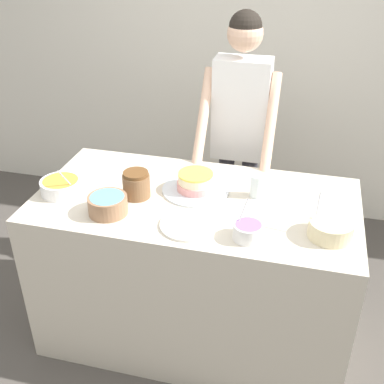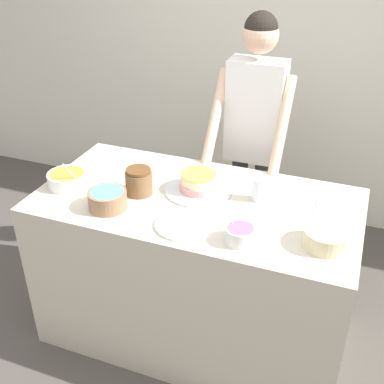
# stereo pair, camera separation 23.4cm
# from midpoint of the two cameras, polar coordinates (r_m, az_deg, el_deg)

# --- Properties ---
(ground_plane) EXTENTS (14.00, 14.00, 0.00)m
(ground_plane) POSITION_cam_midpoint_polar(r_m,az_deg,el_deg) (2.71, -0.20, -21.79)
(ground_plane) COLOR #4C4742
(wall_back) EXTENTS (10.00, 0.05, 2.60)m
(wall_back) POSITION_cam_midpoint_polar(r_m,az_deg,el_deg) (3.64, 11.20, 16.37)
(wall_back) COLOR silver
(wall_back) RESTS_ON ground_plane
(counter) EXTENTS (1.62, 0.83, 0.89)m
(counter) POSITION_cam_midpoint_polar(r_m,az_deg,el_deg) (2.66, 3.03, -9.17)
(counter) COLOR beige
(counter) RESTS_ON ground_plane
(person_baker) EXTENTS (0.45, 0.46, 1.68)m
(person_baker) POSITION_cam_midpoint_polar(r_m,az_deg,el_deg) (2.94, 9.68, 8.13)
(person_baker) COLOR #2D2D38
(person_baker) RESTS_ON ground_plane
(cake) EXTENTS (0.35, 0.35, 0.10)m
(cake) POSITION_cam_midpoint_polar(r_m,az_deg,el_deg) (2.46, 3.48, 0.89)
(cake) COLOR silver
(cake) RESTS_ON counter
(frosting_bowl_white) EXTENTS (0.20, 0.20, 0.20)m
(frosting_bowl_white) POSITION_cam_midpoint_polar(r_m,az_deg,el_deg) (2.16, 18.64, -5.22)
(frosting_bowl_white) COLOR beige
(frosting_bowl_white) RESTS_ON counter
(frosting_bowl_purple) EXTENTS (0.14, 0.14, 0.17)m
(frosting_bowl_purple) POSITION_cam_midpoint_polar(r_m,az_deg,el_deg) (2.10, 8.95, -5.05)
(frosting_bowl_purple) COLOR white
(frosting_bowl_purple) RESTS_ON counter
(frosting_bowl_orange) EXTENTS (0.21, 0.21, 0.17)m
(frosting_bowl_orange) POSITION_cam_midpoint_polar(r_m,az_deg,el_deg) (2.56, -12.02, 1.48)
(frosting_bowl_orange) COLOR white
(frosting_bowl_orange) RESTS_ON counter
(frosting_bowl_blue) EXTENTS (0.19, 0.19, 0.09)m
(frosting_bowl_blue) POSITION_cam_midpoint_polar(r_m,az_deg,el_deg) (2.33, -7.17, -0.91)
(frosting_bowl_blue) COLOR #936B4C
(frosting_bowl_blue) RESTS_ON counter
(drinking_glass) EXTENTS (0.07, 0.07, 0.12)m
(drinking_glass) POSITION_cam_midpoint_polar(r_m,az_deg,el_deg) (2.41, 10.68, 0.20)
(drinking_glass) COLOR silver
(drinking_glass) RESTS_ON counter
(ceramic_plate) EXTENTS (0.26, 0.26, 0.01)m
(ceramic_plate) POSITION_cam_midpoint_polar(r_m,az_deg,el_deg) (2.20, 2.03, -3.96)
(ceramic_plate) COLOR white
(ceramic_plate) RESTS_ON counter
(stoneware_jar) EXTENTS (0.14, 0.14, 0.14)m
(stoneware_jar) POSITION_cam_midpoint_polar(r_m,az_deg,el_deg) (2.42, -3.59, 1.18)
(stoneware_jar) COLOR brown
(stoneware_jar) RESTS_ON counter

